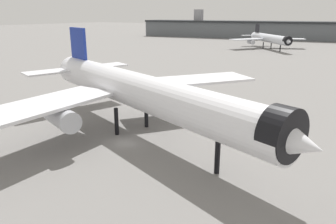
% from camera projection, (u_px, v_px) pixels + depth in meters
% --- Properties ---
extents(ground, '(900.00, 900.00, 0.00)m').
position_uv_depth(ground, '(125.00, 143.00, 46.70)').
color(ground, slate).
extents(airliner_near_gate, '(54.62, 48.64, 15.33)m').
position_uv_depth(airliner_near_gate, '(138.00, 92.00, 48.02)').
color(airliner_near_gate, white).
rests_on(airliner_near_gate, ground).
extents(airliner_far_taxiway, '(34.89, 37.85, 12.03)m').
position_uv_depth(airliner_far_taxiway, '(269.00, 38.00, 165.67)').
color(airliner_far_taxiway, silver).
rests_on(airliner_far_taxiway, ground).
extents(terminal_building, '(220.25, 52.54, 20.35)m').
position_uv_depth(terminal_building, '(289.00, 30.00, 224.20)').
color(terminal_building, slate).
rests_on(terminal_building, ground).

